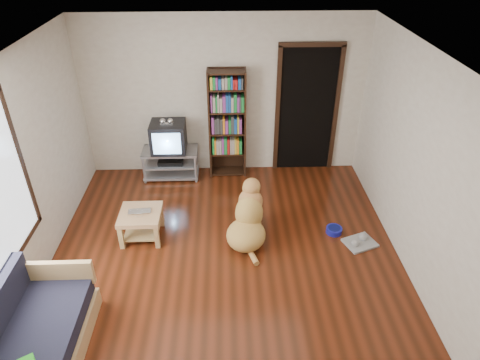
{
  "coord_description": "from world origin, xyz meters",
  "views": [
    {
      "loc": [
        0.04,
        -3.99,
        3.79
      ],
      "look_at": [
        0.2,
        0.64,
        0.9
      ],
      "focal_mm": 32.0,
      "sensor_mm": 36.0,
      "label": 1
    }
  ],
  "objects_px": {
    "coffee_table": "(141,220)",
    "crt_tv": "(169,136)",
    "tv_stand": "(171,162)",
    "sofa": "(28,355)",
    "grey_rag": "(360,243)",
    "dog": "(248,220)",
    "dog_bowl": "(334,230)",
    "bookshelf": "(227,119)",
    "laptop": "(139,213)"
  },
  "relations": [
    {
      "from": "coffee_table",
      "to": "crt_tv",
      "type": "bearing_deg",
      "value": 81.53
    },
    {
      "from": "tv_stand",
      "to": "sofa",
      "type": "relative_size",
      "value": 0.5
    },
    {
      "from": "grey_rag",
      "to": "sofa",
      "type": "distance_m",
      "value": 4.1
    },
    {
      "from": "coffee_table",
      "to": "dog",
      "type": "height_order",
      "value": "dog"
    },
    {
      "from": "grey_rag",
      "to": "dog",
      "type": "relative_size",
      "value": 0.39
    },
    {
      "from": "sofa",
      "to": "tv_stand",
      "type": "bearing_deg",
      "value": 74.98
    },
    {
      "from": "dog_bowl",
      "to": "sofa",
      "type": "distance_m",
      "value": 3.95
    },
    {
      "from": "grey_rag",
      "to": "tv_stand",
      "type": "distance_m",
      "value": 3.29
    },
    {
      "from": "dog_bowl",
      "to": "crt_tv",
      "type": "bearing_deg",
      "value": 146.07
    },
    {
      "from": "sofa",
      "to": "bookshelf",
      "type": "bearing_deg",
      "value": 62.68
    },
    {
      "from": "tv_stand",
      "to": "dog",
      "type": "relative_size",
      "value": 0.87
    },
    {
      "from": "dog_bowl",
      "to": "tv_stand",
      "type": "height_order",
      "value": "tv_stand"
    },
    {
      "from": "grey_rag",
      "to": "coffee_table",
      "type": "height_order",
      "value": "coffee_table"
    },
    {
      "from": "tv_stand",
      "to": "bookshelf",
      "type": "bearing_deg",
      "value": 5.63
    },
    {
      "from": "laptop",
      "to": "tv_stand",
      "type": "height_order",
      "value": "tv_stand"
    },
    {
      "from": "dog_bowl",
      "to": "sofa",
      "type": "bearing_deg",
      "value": -149.05
    },
    {
      "from": "bookshelf",
      "to": "dog",
      "type": "xyz_separation_m",
      "value": [
        0.26,
        -1.76,
        -0.69
      ]
    },
    {
      "from": "sofa",
      "to": "coffee_table",
      "type": "xyz_separation_m",
      "value": [
        0.73,
        2.04,
        0.02
      ]
    },
    {
      "from": "grey_rag",
      "to": "dog",
      "type": "xyz_separation_m",
      "value": [
        -1.51,
        0.18,
        0.29
      ]
    },
    {
      "from": "grey_rag",
      "to": "bookshelf",
      "type": "height_order",
      "value": "bookshelf"
    },
    {
      "from": "grey_rag",
      "to": "sofa",
      "type": "relative_size",
      "value": 0.22
    },
    {
      "from": "crt_tv",
      "to": "bookshelf",
      "type": "xyz_separation_m",
      "value": [
        0.95,
        0.07,
        0.26
      ]
    },
    {
      "from": "laptop",
      "to": "grey_rag",
      "type": "height_order",
      "value": "laptop"
    },
    {
      "from": "dog_bowl",
      "to": "grey_rag",
      "type": "distance_m",
      "value": 0.39
    },
    {
      "from": "dog",
      "to": "dog_bowl",
      "type": "bearing_deg",
      "value": 3.24
    },
    {
      "from": "dog_bowl",
      "to": "sofa",
      "type": "xyz_separation_m",
      "value": [
        -3.39,
        -2.03,
        0.22
      ]
    },
    {
      "from": "tv_stand",
      "to": "grey_rag",
      "type": "bearing_deg",
      "value": -34.31
    },
    {
      "from": "tv_stand",
      "to": "dog",
      "type": "height_order",
      "value": "dog"
    },
    {
      "from": "crt_tv",
      "to": "coffee_table",
      "type": "distance_m",
      "value": 1.69
    },
    {
      "from": "tv_stand",
      "to": "crt_tv",
      "type": "xyz_separation_m",
      "value": [
        0.0,
        0.02,
        0.47
      ]
    },
    {
      "from": "crt_tv",
      "to": "dog",
      "type": "bearing_deg",
      "value": -54.49
    },
    {
      "from": "grey_rag",
      "to": "crt_tv",
      "type": "bearing_deg",
      "value": 145.37
    },
    {
      "from": "grey_rag",
      "to": "coffee_table",
      "type": "xyz_separation_m",
      "value": [
        -2.95,
        0.26,
        0.27
      ]
    },
    {
      "from": "tv_stand",
      "to": "coffee_table",
      "type": "bearing_deg",
      "value": -98.59
    },
    {
      "from": "bookshelf",
      "to": "sofa",
      "type": "distance_m",
      "value": 4.26
    },
    {
      "from": "laptop",
      "to": "crt_tv",
      "type": "distance_m",
      "value": 1.69
    },
    {
      "from": "laptop",
      "to": "sofa",
      "type": "xyz_separation_m",
      "value": [
        -0.73,
        -2.01,
        -0.15
      ]
    },
    {
      "from": "tv_stand",
      "to": "bookshelf",
      "type": "relative_size",
      "value": 0.5
    },
    {
      "from": "tv_stand",
      "to": "crt_tv",
      "type": "height_order",
      "value": "crt_tv"
    },
    {
      "from": "tv_stand",
      "to": "laptop",
      "type": "bearing_deg",
      "value": -98.43
    },
    {
      "from": "laptop",
      "to": "bookshelf",
      "type": "height_order",
      "value": "bookshelf"
    },
    {
      "from": "crt_tv",
      "to": "sofa",
      "type": "xyz_separation_m",
      "value": [
        -0.97,
        -3.65,
        -0.48
      ]
    },
    {
      "from": "laptop",
      "to": "bookshelf",
      "type": "distance_m",
      "value": 2.17
    },
    {
      "from": "grey_rag",
      "to": "crt_tv",
      "type": "relative_size",
      "value": 0.69
    },
    {
      "from": "grey_rag",
      "to": "crt_tv",
      "type": "height_order",
      "value": "crt_tv"
    },
    {
      "from": "crt_tv",
      "to": "coffee_table",
      "type": "xyz_separation_m",
      "value": [
        -0.24,
        -1.61,
        -0.46
      ]
    },
    {
      "from": "grey_rag",
      "to": "tv_stand",
      "type": "bearing_deg",
      "value": 145.69
    },
    {
      "from": "tv_stand",
      "to": "dog_bowl",
      "type": "bearing_deg",
      "value": -33.57
    },
    {
      "from": "laptop",
      "to": "crt_tv",
      "type": "relative_size",
      "value": 0.52
    },
    {
      "from": "tv_stand",
      "to": "sofa",
      "type": "distance_m",
      "value": 3.76
    }
  ]
}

